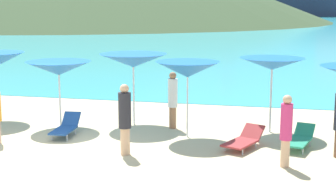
{
  "coord_description": "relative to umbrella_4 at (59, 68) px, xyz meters",
  "views": [
    {
      "loc": [
        5.9,
        -12.02,
        3.86
      ],
      "look_at": [
        2.53,
        2.36,
        1.2
      ],
      "focal_mm": 53.05,
      "sensor_mm": 36.0,
      "label": 1
    }
  ],
  "objects": [
    {
      "name": "lounge_chair_7",
      "position": [
        7.44,
        -0.74,
        -1.63
      ],
      "size": [
        0.92,
        1.69,
        0.54
      ],
      "rotation": [
        0.0,
        0.0,
        -0.26
      ],
      "color": "#268C66",
      "rests_on": "ground_plane"
    },
    {
      "name": "ocean_water",
      "position": [
        1.03,
        224.6,
        -1.89
      ],
      "size": [
        650.0,
        440.0,
        0.02
      ],
      "primitive_type": "cube",
      "color": "#38B7CC",
      "rests_on": "ground_plane"
    },
    {
      "name": "lounge_chair_0",
      "position": [
        0.65,
        -1.03,
        -1.62
      ],
      "size": [
        0.65,
        1.49,
        0.61
      ],
      "rotation": [
        0.0,
        0.0,
        0.08
      ],
      "color": "#1E478C",
      "rests_on": "ground_plane"
    },
    {
      "name": "lounge_chair_4",
      "position": [
        5.95,
        -1.11,
        -1.66
      ],
      "size": [
        1.14,
        1.63,
        0.54
      ],
      "rotation": [
        0.0,
        0.0,
        -0.4
      ],
      "color": "#A53333",
      "rests_on": "ground_plane"
    },
    {
      "name": "beachgoer_1",
      "position": [
        2.98,
        -2.43,
        -0.9
      ],
      "size": [
        0.33,
        0.33,
        1.87
      ],
      "rotation": [
        0.0,
        0.0,
        2.08
      ],
      "color": "#DBAA84",
      "rests_on": "ground_plane"
    },
    {
      "name": "umbrella_7",
      "position": [
        6.59,
        0.85,
        0.22
      ],
      "size": [
        2.09,
        2.09,
        2.3
      ],
      "color": "silver",
      "rests_on": "ground_plane"
    },
    {
      "name": "beachgoer_4",
      "position": [
        7.05,
        -2.52,
        -0.94
      ],
      "size": [
        0.29,
        0.29,
        1.77
      ],
      "rotation": [
        0.0,
        0.0,
        1.53
      ],
      "color": "#DBAA84",
      "rests_on": "ground_plane"
    },
    {
      "name": "umbrella_4",
      "position": [
        0.0,
        0.0,
        0.0
      ],
      "size": [
        2.27,
        2.27,
        2.12
      ],
      "color": "silver",
      "rests_on": "ground_plane"
    },
    {
      "name": "ground_plane",
      "position": [
        1.03,
        7.64,
        -2.05
      ],
      "size": [
        50.0,
        100.0,
        0.3
      ],
      "primitive_type": "cube",
      "color": "beige"
    },
    {
      "name": "beachgoer_2",
      "position": [
        3.57,
        0.61,
        -0.92
      ],
      "size": [
        0.3,
        0.3,
        1.81
      ],
      "rotation": [
        0.0,
        0.0,
        3.05
      ],
      "color": "#A3704C",
      "rests_on": "ground_plane"
    },
    {
      "name": "umbrella_6",
      "position": [
        4.22,
        -0.3,
        0.12
      ],
      "size": [
        1.91,
        1.91,
        2.25
      ],
      "color": "silver",
      "rests_on": "ground_plane"
    },
    {
      "name": "umbrella_5",
      "position": [
        2.21,
        0.84,
        0.21
      ],
      "size": [
        2.24,
        2.24,
        2.33
      ],
      "color": "silver",
      "rests_on": "ground_plane"
    }
  ]
}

